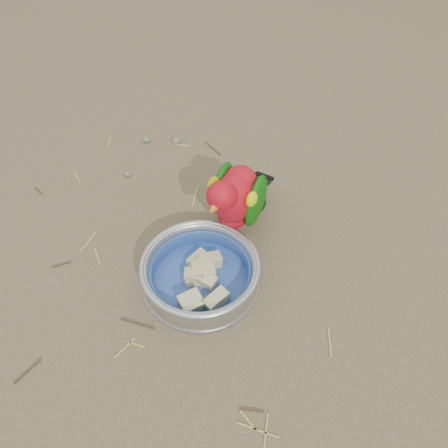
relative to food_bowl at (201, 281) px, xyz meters
The scene contains 6 objects.
ground 0.07m from the food_bowl, 161.09° to the right, with size 60.00×60.00×0.00m, color brown.
food_bowl is the anchor object (origin of this frame).
bowl_wall 0.03m from the food_bowl, ahead, with size 0.22×0.22×0.04m, color #B2B2BA, non-canonical shape.
fruit_wedges 0.02m from the food_bowl, 90.00° to the left, with size 0.13×0.13×0.03m, color #C7B881, non-canonical shape.
lory_parrot 0.17m from the food_bowl, 97.41° to the left, with size 0.10×0.22×0.17m, color #B00C1A, non-canonical shape.
ground_debris 0.09m from the food_bowl, 130.72° to the left, with size 0.90×0.80×0.01m, color #A7A04C, non-canonical shape.
Camera 1 is at (0.41, -0.41, 0.79)m, focal length 40.00 mm.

